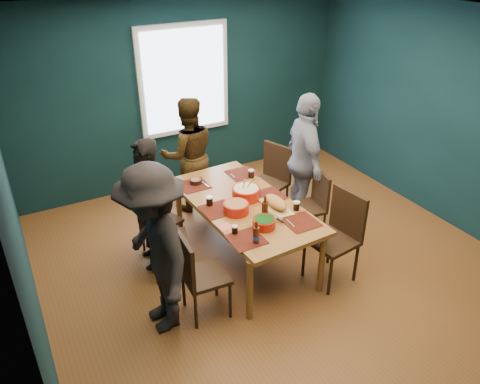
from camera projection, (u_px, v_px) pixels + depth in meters
The scene contains 26 objects.
room at pixel (264, 146), 5.00m from camera, with size 5.01×5.01×2.71m.
dining_table at pixel (244, 208), 5.22m from camera, with size 1.08×2.01×0.75m.
chair_left_far at pixel (155, 218), 5.38m from camera, with size 0.49×0.49×0.85m.
chair_left_mid at pixel (161, 235), 5.03m from camera, with size 0.49×0.49×0.89m.
chair_left_near at pixel (197, 271), 4.46m from camera, with size 0.44×0.44×0.92m.
chair_right_far at pixel (272, 176), 6.16m from camera, with size 0.56×0.56×0.98m.
chair_right_mid at pixel (313, 201), 5.70m from camera, with size 0.45×0.45×0.87m.
chair_right_near at pixel (339, 230), 4.98m from camera, with size 0.52×0.52×1.02m.
person_far_left at pixel (147, 205), 5.10m from camera, with size 0.56×0.37×1.53m, color black.
person_back at pixel (188, 155), 6.21m from camera, with size 0.76×0.60×1.57m, color black.
person_right at pixel (305, 160), 5.88m from camera, with size 1.01×0.42×1.72m, color white.
person_near_left at pixel (155, 251), 4.21m from camera, with size 1.10×0.63×1.71m, color black.
bowl_salad at pixel (236, 208), 4.97m from camera, with size 0.28×0.28×0.11m.
bowl_dumpling at pixel (246, 193), 5.24m from camera, with size 0.32×0.32×0.29m.
bowl_herbs at pixel (264, 223), 4.72m from camera, with size 0.24×0.24×0.10m.
cutting_board at pixel (276, 203), 5.06m from camera, with size 0.28×0.56×0.12m.
small_bowl at pixel (196, 181), 5.57m from camera, with size 0.14×0.14×0.06m.
beer_bottle_a at pixel (256, 235), 4.47m from camera, with size 0.07×0.07×0.24m.
beer_bottle_b at pixel (265, 210), 4.85m from camera, with size 0.07×0.07×0.26m.
cola_glass_a at pixel (235, 229), 4.63m from camera, with size 0.06×0.06×0.09m.
cola_glass_b at pixel (296, 205), 5.02m from camera, with size 0.07×0.07×0.10m.
cola_glass_c at pixel (251, 173), 5.70m from camera, with size 0.07×0.07×0.10m.
cola_glass_d at pixel (210, 201), 5.11m from camera, with size 0.08×0.08×0.11m.
napkin_a at pixel (267, 195), 5.34m from camera, with size 0.12×0.12×0.00m, color #EB636D.
napkin_b at pixel (225, 227), 4.75m from camera, with size 0.14×0.14×0.00m, color #EB636D.
napkin_c at pixel (301, 223), 4.81m from camera, with size 0.14×0.14×0.00m, color #EB636D.
Camera 1 is at (-2.43, -3.67, 3.36)m, focal length 35.00 mm.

